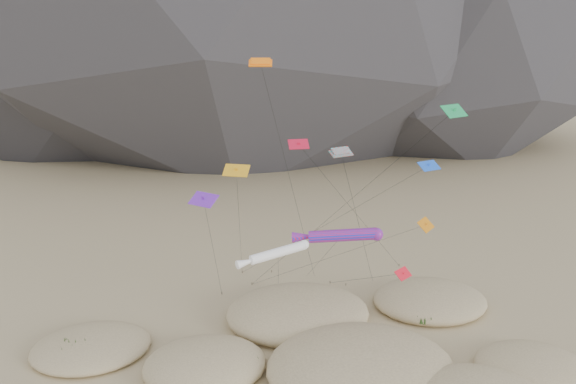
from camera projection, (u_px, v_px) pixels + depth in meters
name	position (u px, v px, depth m)	size (l,w,h in m)	color
dunes	(324.00, 364.00, 51.23)	(51.14, 36.53, 4.04)	#CCB789
dune_grass	(327.00, 367.00, 50.57)	(42.95, 28.47, 1.51)	black
kite_stakes	(306.00, 280.00, 69.80)	(23.66, 7.65, 0.30)	#3F2D1E
rainbow_tube_kite	(339.00, 235.00, 55.96)	(8.89, 14.78, 11.34)	#FF1A49
white_tube_kite	(275.00, 253.00, 52.43)	(7.29, 14.91, 10.71)	white
orange_parafoil	(261.00, 66.00, 55.66)	(8.67, 8.08, 27.42)	orange
multi_parafoil	(342.00, 154.00, 52.86)	(8.77, 12.12, 19.47)	red
delta_kites	(350.00, 183.00, 52.34)	(27.11, 23.61, 23.08)	#16944D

